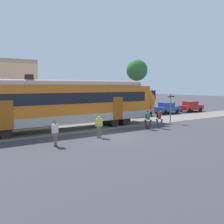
# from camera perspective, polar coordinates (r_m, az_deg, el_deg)

# --- Properties ---
(ground_plane) EXTENTS (160.00, 160.00, 0.00)m
(ground_plane) POSITION_cam_1_polar(r_m,az_deg,el_deg) (19.85, 0.30, -5.38)
(ground_plane) COLOR #38383D
(pedestrian_white) EXTENTS (0.53, 0.70, 1.67)m
(pedestrian_white) POSITION_cam_1_polar(r_m,az_deg,el_deg) (16.96, -12.29, -4.11)
(pedestrian_white) COLOR #6B6051
(pedestrian_white) RESTS_ON ground
(pedestrian_yellow) EXTENTS (0.66, 0.56, 1.67)m
(pedestrian_yellow) POSITION_cam_1_polar(r_m,az_deg,el_deg) (19.33, -2.87, -2.71)
(pedestrian_yellow) COLOR #6B6051
(pedestrian_yellow) RESTS_ON ground
(pedestrian_green) EXTENTS (0.55, 0.67, 1.67)m
(pedestrian_green) POSITION_cam_1_polar(r_m,az_deg,el_deg) (23.24, 7.80, -1.33)
(pedestrian_green) COLOR #28282D
(pedestrian_green) RESTS_ON ground
(pedestrian_red) EXTENTS (0.52, 0.67, 1.67)m
(pedestrian_red) POSITION_cam_1_polar(r_m,az_deg,el_deg) (23.93, 10.23, -1.17)
(pedestrian_red) COLOR navy
(pedestrian_red) RESTS_ON ground
(parked_car_grey) EXTENTS (4.09, 1.93, 1.54)m
(parked_car_grey) POSITION_cam_1_polar(r_m,az_deg,el_deg) (33.14, 5.80, 0.42)
(parked_car_grey) COLOR gray
(parked_car_grey) RESTS_ON ground
(parked_car_blue) EXTENTS (4.06, 1.88, 1.54)m
(parked_car_blue) POSITION_cam_1_polar(r_m,az_deg,el_deg) (36.99, 11.89, 0.88)
(parked_car_blue) COLOR #284799
(parked_car_blue) RESTS_ON ground
(parked_car_red) EXTENTS (4.02, 1.81, 1.54)m
(parked_car_red) POSITION_cam_1_polar(r_m,az_deg,el_deg) (40.55, 16.75, 1.17)
(parked_car_red) COLOR #B22323
(parked_car_red) RESTS_ON ground
(crossing_signal) EXTENTS (0.96, 0.22, 3.00)m
(crossing_signal) POSITION_cam_1_polar(r_m,az_deg,el_deg) (27.26, 12.65, 1.76)
(crossing_signal) COLOR gray
(crossing_signal) RESTS_ON ground
(street_tree_right) EXTENTS (3.30, 3.30, 7.92)m
(street_tree_right) POSITION_cam_1_polar(r_m,az_deg,el_deg) (41.41, 5.43, 9.00)
(street_tree_right) COLOR brown
(street_tree_right) RESTS_ON ground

